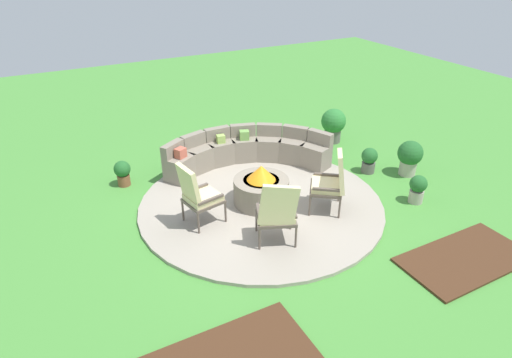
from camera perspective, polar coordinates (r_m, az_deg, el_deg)
ground_plane at (r=8.17m, az=0.66°, el=-3.37°), size 24.00×24.00×0.00m
patio_circle at (r=8.15m, az=0.66°, el=-3.19°), size 4.48×4.48×0.06m
mulch_bed_right at (r=7.57m, az=25.57°, el=-9.32°), size 2.06×1.06×0.04m
fire_pit at (r=7.98m, az=0.67°, el=-1.20°), size 1.01×1.01×0.75m
curved_stone_bench at (r=9.35m, az=-1.34°, el=3.60°), size 3.39×1.70×0.76m
lounge_chair_front_left at (r=7.32m, az=-7.57°, el=-1.95°), size 0.72×0.63×1.14m
lounge_chair_front_right at (r=6.79m, az=2.74°, el=-4.31°), size 0.77×0.75×1.15m
lounge_chair_back_left at (r=7.77m, az=9.83°, el=-0.23°), size 0.80×0.85×1.13m
potted_plant_0 at (r=9.57m, az=19.37°, el=2.81°), size 0.51×0.51×0.75m
potted_plant_1 at (r=10.76m, az=10.03°, el=7.10°), size 0.59×0.59×0.82m
potted_plant_2 at (r=9.07m, az=-16.96°, el=0.89°), size 0.32×0.32×0.53m
potted_plant_3 at (r=9.48m, az=14.51°, el=2.51°), size 0.34×0.34×0.55m
potted_plant_4 at (r=8.64m, az=20.28°, el=-1.11°), size 0.32×0.32×0.55m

